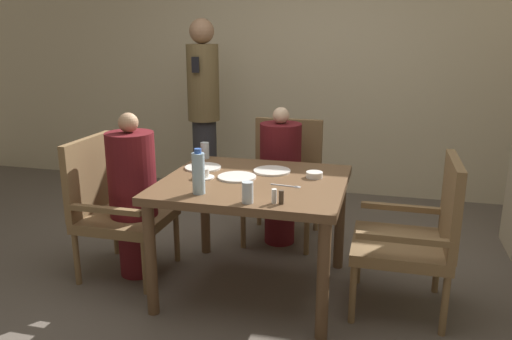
{
  "coord_description": "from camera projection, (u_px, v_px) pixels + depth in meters",
  "views": [
    {
      "loc": [
        0.78,
        -2.88,
        1.63
      ],
      "look_at": [
        0.0,
        0.05,
        0.8
      ],
      "focal_mm": 35.0,
      "sensor_mm": 36.0,
      "label": 1
    }
  ],
  "objects": [
    {
      "name": "chair_left_side",
      "position": [
        114.0,
        204.0,
        3.42
      ],
      "size": [
        0.56,
        0.56,
        0.95
      ],
      "color": "brown",
      "rests_on": "ground_plane"
    },
    {
      "name": "plate_main_right",
      "position": [
        272.0,
        171.0,
        3.29
      ],
      "size": [
        0.24,
        0.24,
        0.01
      ],
      "color": "white",
      "rests_on": "dining_table"
    },
    {
      "name": "diner_in_left_chair",
      "position": [
        133.0,
        194.0,
        3.36
      ],
      "size": [
        0.32,
        0.32,
        1.13
      ],
      "color": "#5B1419",
      "rests_on": "ground_plane"
    },
    {
      "name": "fork_beside_plate",
      "position": [
        289.0,
        186.0,
        2.98
      ],
      "size": [
        0.19,
        0.04,
        0.0
      ],
      "color": "silver",
      "rests_on": "dining_table"
    },
    {
      "name": "wall_back",
      "position": [
        312.0,
        57.0,
        5.04
      ],
      "size": [
        8.0,
        0.06,
        2.8
      ],
      "color": "beige",
      "rests_on": "ground_plane"
    },
    {
      "name": "teacup_with_saucer",
      "position": [
        203.0,
        174.0,
        3.15
      ],
      "size": [
        0.14,
        0.14,
        0.06
      ],
      "color": "white",
      "rests_on": "dining_table"
    },
    {
      "name": "plate_main_left",
      "position": [
        237.0,
        177.0,
        3.15
      ],
      "size": [
        0.24,
        0.24,
        0.01
      ],
      "color": "white",
      "rests_on": "dining_table"
    },
    {
      "name": "water_bottle",
      "position": [
        198.0,
        173.0,
        2.82
      ],
      "size": [
        0.07,
        0.07,
        0.26
      ],
      "color": "#A3C6DB",
      "rests_on": "dining_table"
    },
    {
      "name": "plate_dessert_center",
      "position": [
        203.0,
        167.0,
        3.38
      ],
      "size": [
        0.24,
        0.24,
        0.01
      ],
      "color": "white",
      "rests_on": "dining_table"
    },
    {
      "name": "glass_tall_mid",
      "position": [
        248.0,
        192.0,
        2.68
      ],
      "size": [
        0.06,
        0.06,
        0.12
      ],
      "color": "silver",
      "rests_on": "dining_table"
    },
    {
      "name": "chair_right_side",
      "position": [
        418.0,
        233.0,
        2.93
      ],
      "size": [
        0.56,
        0.56,
        0.95
      ],
      "color": "brown",
      "rests_on": "ground_plane"
    },
    {
      "name": "diner_in_far_chair",
      "position": [
        280.0,
        175.0,
        3.9
      ],
      "size": [
        0.32,
        0.32,
        1.09
      ],
      "color": "#5B1419",
      "rests_on": "ground_plane"
    },
    {
      "name": "standing_host",
      "position": [
        204.0,
        108.0,
        4.73
      ],
      "size": [
        0.3,
        0.34,
        1.76
      ],
      "color": "#2D2D33",
      "rests_on": "ground_plane"
    },
    {
      "name": "pepper_shaker",
      "position": [
        281.0,
        197.0,
        2.66
      ],
      "size": [
        0.03,
        0.03,
        0.08
      ],
      "color": "#4C3D2D",
      "rests_on": "dining_table"
    },
    {
      "name": "dining_table",
      "position": [
        254.0,
        194.0,
        3.14
      ],
      "size": [
        1.13,
        1.03,
        0.75
      ],
      "color": "brown",
      "rests_on": "ground_plane"
    },
    {
      "name": "ground_plane",
      "position": [
        254.0,
        288.0,
        3.31
      ],
      "size": [
        16.0,
        16.0,
        0.0
      ],
      "primitive_type": "plane",
      "color": "#60564C"
    },
    {
      "name": "bowl_small",
      "position": [
        314.0,
        175.0,
        3.15
      ],
      "size": [
        0.11,
        0.11,
        0.04
      ],
      "color": "white",
      "rests_on": "dining_table"
    },
    {
      "name": "glass_tall_near",
      "position": [
        205.0,
        150.0,
        3.64
      ],
      "size": [
        0.06,
        0.06,
        0.12
      ],
      "color": "silver",
      "rests_on": "dining_table"
    },
    {
      "name": "chair_far_side",
      "position": [
        284.0,
        177.0,
        4.06
      ],
      "size": [
        0.56,
        0.56,
        0.95
      ],
      "color": "brown",
      "rests_on": "ground_plane"
    },
    {
      "name": "salt_shaker",
      "position": [
        274.0,
        196.0,
        2.67
      ],
      "size": [
        0.03,
        0.03,
        0.08
      ],
      "color": "white",
      "rests_on": "dining_table"
    }
  ]
}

